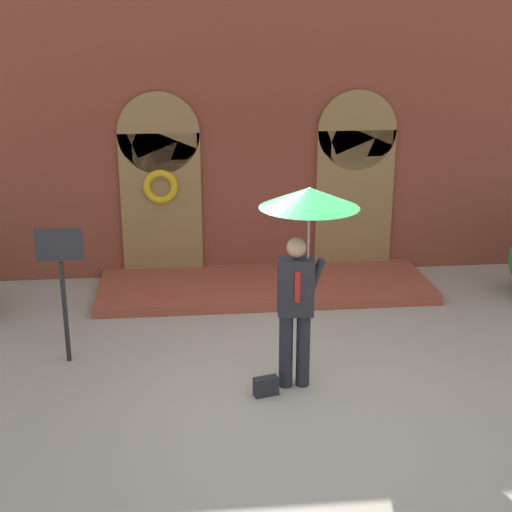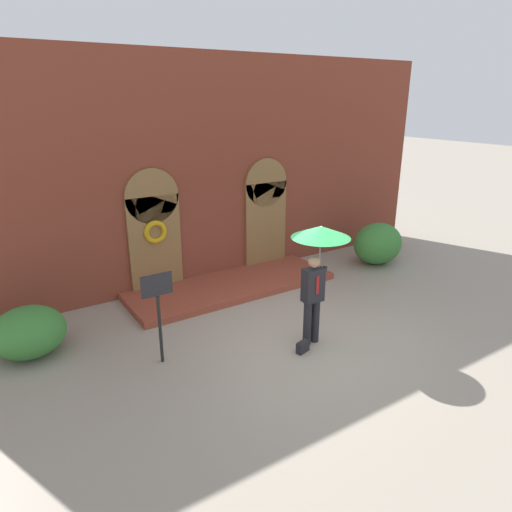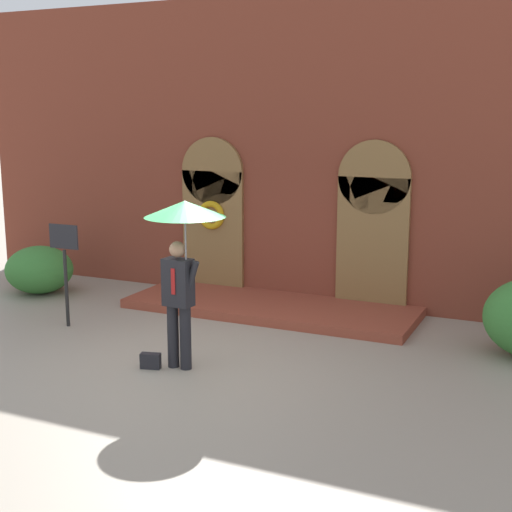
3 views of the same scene
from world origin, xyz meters
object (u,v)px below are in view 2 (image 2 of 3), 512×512
Objects in this scene: person_with_umbrella at (319,250)px; sign_post at (158,304)px; shrub_left at (29,332)px; handbag at (303,347)px; shrub_right at (378,244)px.

person_with_umbrella reaches higher than sign_post.
sign_post is 2.61m from shrub_left.
sign_post reaches higher than shrub_left.
person_with_umbrella is 5.59m from shrub_left.
shrub_right is at bearing 14.43° from handbag.
person_with_umbrella is 3.06m from sign_post.
person_with_umbrella is at bearing 9.28° from handbag.
person_with_umbrella reaches higher than handbag.
shrub_left is (-4.78, 2.51, -1.45)m from person_with_umbrella.
shrub_right is at bearing 12.10° from sign_post.
handbag is 5.55m from shrub_right.
sign_post is at bearing 139.71° from handbag.
sign_post is 1.30× the size of shrub_left.
shrub_right is (4.84, 2.68, 0.48)m from handbag.
shrub_left is at bearing 152.28° from person_with_umbrella.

